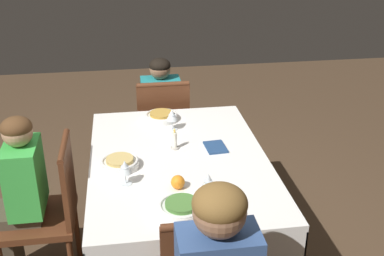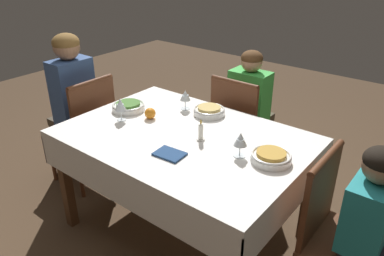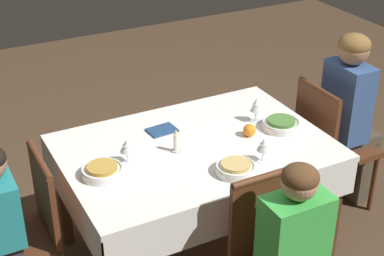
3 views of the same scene
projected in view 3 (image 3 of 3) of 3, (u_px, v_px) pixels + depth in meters
ground_plane at (195, 250)px, 3.58m from camera, size 8.00×8.00×0.00m
dining_table at (195, 158)px, 3.27m from camera, size 1.45×1.01×0.74m
chair_west at (329, 141)px, 3.74m from camera, size 0.42×0.42×0.90m
chair_east at (24, 232)px, 2.94m from camera, size 0.42×0.42×0.90m
person_adult_denim at (351, 111)px, 3.72m from camera, size 0.34×0.30×1.20m
bowl_west at (281, 124)px, 3.39m from camera, size 0.22×0.22×0.06m
wine_glass_west at (256, 105)px, 3.43m from camera, size 0.07×0.07×0.15m
bowl_north at (235, 168)px, 2.97m from camera, size 0.21×0.21×0.06m
wine_glass_north at (264, 145)px, 3.04m from camera, size 0.07×0.07×0.14m
bowl_east at (102, 171)px, 2.95m from camera, size 0.22×0.22×0.06m
wine_glass_east at (127, 146)px, 3.03m from camera, size 0.07×0.07×0.14m
candle_centerpiece at (176, 144)px, 3.15m from camera, size 0.05×0.05×0.13m
orange_fruit at (249, 130)px, 3.30m from camera, size 0.07×0.07×0.07m
napkin_red_folded at (162, 130)px, 3.37m from camera, size 0.17×0.13×0.01m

